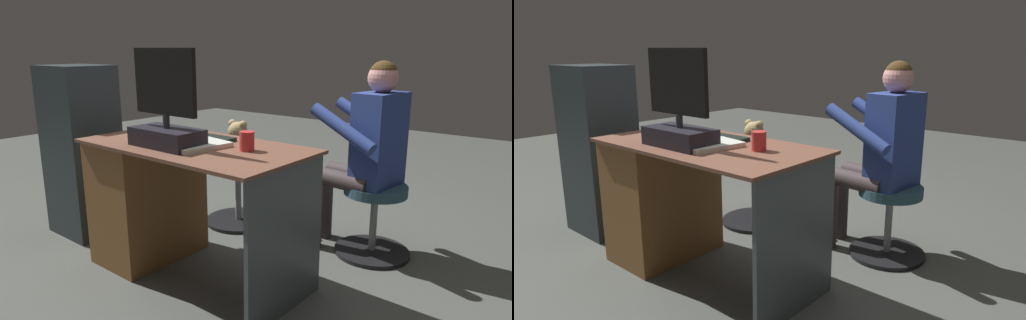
% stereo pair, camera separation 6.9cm
% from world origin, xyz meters
% --- Properties ---
extents(ground_plane, '(10.00, 10.00, 0.00)m').
position_xyz_m(ground_plane, '(0.00, 0.00, 0.00)').
color(ground_plane, '#4D504A').
extents(desk, '(1.25, 0.65, 0.76)m').
position_xyz_m(desk, '(0.33, 0.32, 0.40)').
color(desk, brown).
rests_on(desk, ground_plane).
extents(monitor, '(0.43, 0.20, 0.49)m').
position_xyz_m(monitor, '(0.06, 0.45, 0.90)').
color(monitor, black).
rests_on(monitor, desk).
extents(keyboard, '(0.42, 0.14, 0.02)m').
position_xyz_m(keyboard, '(0.08, 0.19, 0.77)').
color(keyboard, black).
rests_on(keyboard, desk).
extents(computer_mouse, '(0.06, 0.10, 0.04)m').
position_xyz_m(computer_mouse, '(0.41, 0.22, 0.77)').
color(computer_mouse, '#28292B').
rests_on(computer_mouse, desk).
extents(cup, '(0.07, 0.07, 0.10)m').
position_xyz_m(cup, '(-0.32, 0.27, 0.80)').
color(cup, red).
rests_on(cup, desk).
extents(tv_remote, '(0.10, 0.15, 0.02)m').
position_xyz_m(tv_remote, '(0.32, 0.33, 0.77)').
color(tv_remote, black).
rests_on(tv_remote, desk).
extents(notebook_binder, '(0.26, 0.33, 0.02)m').
position_xyz_m(notebook_binder, '(-0.08, 0.37, 0.77)').
color(notebook_binder, silver).
rests_on(notebook_binder, desk).
extents(office_chair_teddy, '(0.48, 0.48, 0.45)m').
position_xyz_m(office_chair_teddy, '(0.34, -0.42, 0.25)').
color(office_chair_teddy, black).
rests_on(office_chair_teddy, ground_plane).
extents(teddy_bear, '(0.21, 0.22, 0.31)m').
position_xyz_m(teddy_bear, '(0.34, -0.43, 0.59)').
color(teddy_bear, tan).
rests_on(teddy_bear, office_chair_teddy).
extents(visitor_chair, '(0.46, 0.46, 0.45)m').
position_xyz_m(visitor_chair, '(-0.65, -0.55, 0.26)').
color(visitor_chair, black).
rests_on(visitor_chair, ground_plane).
extents(person, '(0.54, 0.52, 1.18)m').
position_xyz_m(person, '(-0.57, -0.54, 0.68)').
color(person, '#2D428B').
rests_on(person, ground_plane).
extents(equipment_rack, '(0.44, 0.36, 1.14)m').
position_xyz_m(equipment_rack, '(1.06, 0.36, 0.57)').
color(equipment_rack, '#2A3236').
rests_on(equipment_rack, ground_plane).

